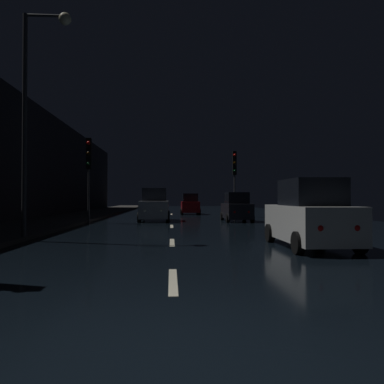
# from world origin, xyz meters

# --- Properties ---
(ground) EXTENTS (27.11, 84.00, 0.02)m
(ground) POSITION_xyz_m (0.00, 24.50, -0.01)
(ground) COLOR black
(sidewalk_left) EXTENTS (4.40, 84.00, 0.15)m
(sidewalk_left) POSITION_xyz_m (-7.35, 24.50, 0.07)
(sidewalk_left) COLOR #33302D
(sidewalk_left) RESTS_ON ground
(building_facade_left) EXTENTS (0.80, 63.00, 8.25)m
(building_facade_left) POSITION_xyz_m (-9.95, 21.00, 4.12)
(building_facade_left) COLOR black
(building_facade_left) RESTS_ON ground
(lane_centerline) EXTENTS (0.16, 30.35, 0.01)m
(lane_centerline) POSITION_xyz_m (0.00, 16.22, 0.01)
(lane_centerline) COLOR beige
(lane_centerline) RESTS_ON ground
(traffic_light_far_right) EXTENTS (0.33, 0.47, 5.28)m
(traffic_light_far_right) POSITION_xyz_m (5.05, 25.76, 3.87)
(traffic_light_far_right) COLOR #38383A
(traffic_light_far_right) RESTS_ON ground
(traffic_light_far_left) EXTENTS (0.34, 0.47, 5.18)m
(traffic_light_far_left) POSITION_xyz_m (-5.05, 19.13, 3.79)
(traffic_light_far_left) COLOR #38383A
(traffic_light_far_left) RESTS_ON ground
(streetlamp_overhead) EXTENTS (1.70, 0.44, 8.20)m
(streetlamp_overhead) POSITION_xyz_m (-4.83, 9.67, 5.33)
(streetlamp_overhead) COLOR #2D2D30
(streetlamp_overhead) RESTS_ON ground
(car_approaching_headlights) EXTENTS (1.99, 4.31, 2.17)m
(car_approaching_headlights) POSITION_xyz_m (-1.13, 20.99, 0.99)
(car_approaching_headlights) COLOR #A5A8AD
(car_approaching_headlights) RESTS_ON ground
(car_parked_right_far) EXTENTS (1.74, 3.76, 1.90)m
(car_parked_right_far) POSITION_xyz_m (4.25, 20.38, 0.87)
(car_parked_right_far) COLOR black
(car_parked_right_far) RESTS_ON ground
(car_parked_right_near) EXTENTS (1.93, 4.19, 2.11)m
(car_parked_right_near) POSITION_xyz_m (4.25, 7.45, 0.96)
(car_parked_right_near) COLOR silver
(car_parked_right_near) RESTS_ON ground
(car_distant_taillights) EXTENTS (1.78, 3.85, 1.94)m
(car_distant_taillights) POSITION_xyz_m (1.74, 30.98, 0.89)
(car_distant_taillights) COLOR maroon
(car_distant_taillights) RESTS_ON ground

